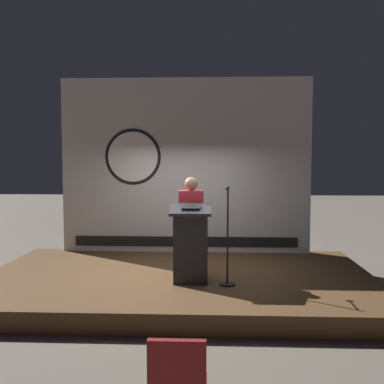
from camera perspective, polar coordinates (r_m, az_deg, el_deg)
The scene contains 7 objects.
ground_plane at distance 7.93m, azimuth -1.63°, elevation -12.13°, with size 40.00×40.00×0.00m, color #6B6056.
stage_platform at distance 7.89m, azimuth -1.63°, elevation -11.08°, with size 6.40×4.00×0.30m, color brown.
banner_display at distance 9.45m, azimuth -0.95°, elevation 3.17°, with size 5.05×0.12×3.54m.
podium at distance 7.23m, azimuth -0.15°, elevation -6.45°, with size 0.64×0.50×1.21m.
speaker_person at distance 7.66m, azimuth -0.10°, elevation -4.08°, with size 0.40×0.26×1.62m.
microphone_stand at distance 7.14m, azimuth 4.37°, elevation -7.11°, with size 0.24×0.54×1.50m.
audience_chair_left at distance 3.87m, azimuth -1.72°, elevation -22.47°, with size 0.44×0.45×0.89m.
Camera 1 is at (0.57, -7.58, 2.24)m, focal length 43.42 mm.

